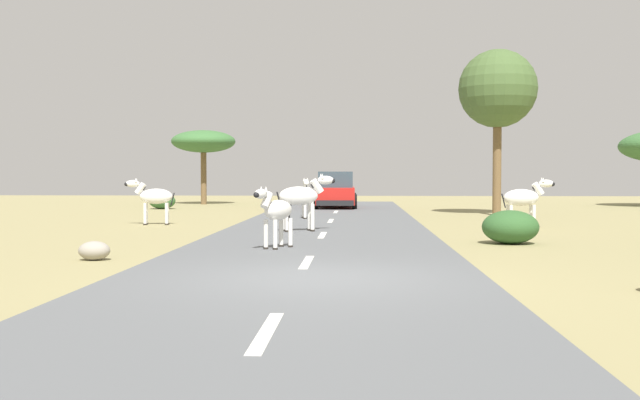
# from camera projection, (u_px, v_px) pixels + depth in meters

# --- Properties ---
(ground_plane) EXTENTS (90.00, 90.00, 0.00)m
(ground_plane) POSITION_uv_depth(u_px,v_px,m) (318.00, 281.00, 11.55)
(ground_plane) COLOR #8E8456
(road) EXTENTS (6.00, 64.00, 0.05)m
(road) POSITION_uv_depth(u_px,v_px,m) (298.00, 279.00, 11.56)
(road) COLOR #56595B
(road) RESTS_ON ground_plane
(lane_markings) EXTENTS (0.16, 56.00, 0.01)m
(lane_markings) POSITION_uv_depth(u_px,v_px,m) (292.00, 287.00, 10.56)
(lane_markings) COLOR silver
(lane_markings) RESTS_ON road
(zebra_0) EXTENTS (0.85, 1.35, 1.37)m
(zebra_0) POSITION_uv_depth(u_px,v_px,m) (276.00, 211.00, 16.04)
(zebra_0) COLOR silver
(zebra_0) RESTS_ON road
(zebra_1) EXTENTS (1.67, 0.88, 1.65)m
(zebra_1) POSITION_uv_depth(u_px,v_px,m) (302.00, 197.00, 20.86)
(zebra_1) COLOR silver
(zebra_1) RESTS_ON road
(zebra_2) EXTENTS (1.63, 0.57, 1.54)m
(zebra_2) POSITION_uv_depth(u_px,v_px,m) (153.00, 197.00, 24.25)
(zebra_2) COLOR silver
(zebra_2) RESTS_ON ground_plane
(zebra_3) EXTENTS (0.59, 1.57, 1.49)m
(zebra_3) POSITION_uv_depth(u_px,v_px,m) (307.00, 194.00, 26.99)
(zebra_3) COLOR silver
(zebra_3) RESTS_ON road
(zebra_4) EXTENTS (1.67, 0.56, 1.57)m
(zebra_4) POSITION_uv_depth(u_px,v_px,m) (524.00, 198.00, 22.43)
(zebra_4) COLOR silver
(zebra_4) RESTS_ON ground_plane
(car_0) EXTENTS (2.08, 4.37, 1.74)m
(car_0) POSITION_uv_depth(u_px,v_px,m) (336.00, 191.00, 35.64)
(car_0) COLOR red
(car_0) RESTS_ON road
(tree_1) EXTENTS (3.50, 3.50, 4.08)m
(tree_1) POSITION_uv_depth(u_px,v_px,m) (203.00, 142.00, 40.45)
(tree_1) COLOR brown
(tree_1) RESTS_ON ground_plane
(tree_2) EXTENTS (3.15, 3.15, 6.70)m
(tree_2) POSITION_uv_depth(u_px,v_px,m) (498.00, 90.00, 29.66)
(tree_2) COLOR brown
(tree_2) RESTS_ON ground_plane
(bush_0) EXTENTS (1.25, 1.13, 0.75)m
(bush_0) POSITION_uv_depth(u_px,v_px,m) (162.00, 201.00, 35.23)
(bush_0) COLOR #386633
(bush_0) RESTS_ON ground_plane
(bush_2) EXTENTS (1.35, 1.21, 0.81)m
(bush_2) POSITION_uv_depth(u_px,v_px,m) (510.00, 227.00, 17.63)
(bush_2) COLOR #2D5628
(bush_2) RESTS_ON ground_plane
(rock_1) EXTENTS (0.62, 0.49, 0.37)m
(rock_1) POSITION_uv_depth(u_px,v_px,m) (94.00, 251.00, 14.29)
(rock_1) COLOR gray
(rock_1) RESTS_ON ground_plane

